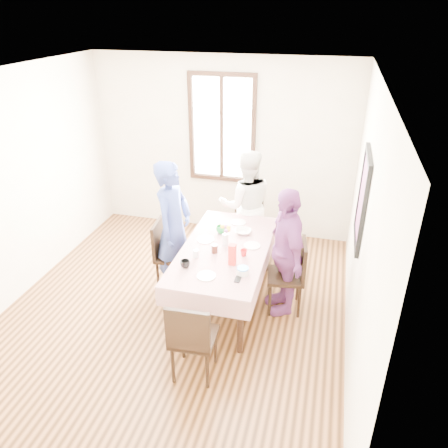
{
  "coord_description": "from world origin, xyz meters",
  "views": [
    {
      "loc": [
        1.62,
        -3.93,
        3.31
      ],
      "look_at": [
        0.54,
        0.26,
        1.1
      ],
      "focal_mm": 34.73,
      "sensor_mm": 36.0,
      "label": 1
    }
  ],
  "objects_px": {
    "chair_right": "(285,276)",
    "person_far": "(246,204)",
    "chair_far": "(246,225)",
    "chair_left": "(173,255)",
    "person_right": "(286,252)",
    "chair_near": "(194,337)",
    "dining_table": "(225,275)",
    "person_left": "(173,228)"
  },
  "relations": [
    {
      "from": "person_far",
      "to": "chair_near",
      "type": "bearing_deg",
      "value": 72.94
    },
    {
      "from": "person_far",
      "to": "person_right",
      "type": "distance_m",
      "value": 1.33
    },
    {
      "from": "chair_near",
      "to": "dining_table",
      "type": "bearing_deg",
      "value": 87.47
    },
    {
      "from": "chair_far",
      "to": "person_far",
      "type": "relative_size",
      "value": 0.57
    },
    {
      "from": "chair_near",
      "to": "person_right",
      "type": "bearing_deg",
      "value": 58.4
    },
    {
      "from": "chair_left",
      "to": "chair_far",
      "type": "xyz_separation_m",
      "value": [
        0.72,
        1.04,
        0.0
      ]
    },
    {
      "from": "person_left",
      "to": "chair_far",
      "type": "bearing_deg",
      "value": -26.64
    },
    {
      "from": "chair_far",
      "to": "chair_near",
      "type": "relative_size",
      "value": 1.0
    },
    {
      "from": "chair_right",
      "to": "person_right",
      "type": "bearing_deg",
      "value": 81.39
    },
    {
      "from": "chair_right",
      "to": "chair_far",
      "type": "relative_size",
      "value": 1.0
    },
    {
      "from": "chair_left",
      "to": "chair_far",
      "type": "relative_size",
      "value": 1.0
    },
    {
      "from": "dining_table",
      "to": "person_right",
      "type": "bearing_deg",
      "value": 4.47
    },
    {
      "from": "chair_right",
      "to": "chair_near",
      "type": "height_order",
      "value": "same"
    },
    {
      "from": "chair_right",
      "to": "chair_near",
      "type": "bearing_deg",
      "value": 141.65
    },
    {
      "from": "chair_far",
      "to": "person_right",
      "type": "distance_m",
      "value": 1.39
    },
    {
      "from": "chair_left",
      "to": "chair_right",
      "type": "relative_size",
      "value": 1.0
    },
    {
      "from": "chair_right",
      "to": "person_right",
      "type": "distance_m",
      "value": 0.33
    },
    {
      "from": "dining_table",
      "to": "chair_far",
      "type": "relative_size",
      "value": 1.93
    },
    {
      "from": "chair_left",
      "to": "person_right",
      "type": "height_order",
      "value": "person_right"
    },
    {
      "from": "chair_right",
      "to": "person_left",
      "type": "height_order",
      "value": "person_left"
    },
    {
      "from": "chair_far",
      "to": "person_left",
      "type": "xyz_separation_m",
      "value": [
        -0.7,
        -1.04,
        0.4
      ]
    },
    {
      "from": "chair_right",
      "to": "person_far",
      "type": "xyz_separation_m",
      "value": [
        -0.72,
        1.13,
        0.34
      ]
    },
    {
      "from": "chair_far",
      "to": "chair_left",
      "type": "bearing_deg",
      "value": 56.58
    },
    {
      "from": "chair_far",
      "to": "person_far",
      "type": "bearing_deg",
      "value": 91.24
    },
    {
      "from": "person_left",
      "to": "person_far",
      "type": "relative_size",
      "value": 1.07
    },
    {
      "from": "chair_right",
      "to": "person_far",
      "type": "bearing_deg",
      "value": 23.91
    },
    {
      "from": "chair_right",
      "to": "chair_far",
      "type": "height_order",
      "value": "same"
    },
    {
      "from": "chair_far",
      "to": "chair_right",
      "type": "bearing_deg",
      "value": 123.27
    },
    {
      "from": "chair_left",
      "to": "person_far",
      "type": "distance_m",
      "value": 1.29
    },
    {
      "from": "chair_right",
      "to": "chair_near",
      "type": "distance_m",
      "value": 1.45
    },
    {
      "from": "chair_far",
      "to": "person_left",
      "type": "distance_m",
      "value": 1.32
    },
    {
      "from": "dining_table",
      "to": "person_far",
      "type": "height_order",
      "value": "person_far"
    },
    {
      "from": "dining_table",
      "to": "chair_left",
      "type": "distance_m",
      "value": 0.74
    },
    {
      "from": "dining_table",
      "to": "chair_right",
      "type": "bearing_deg",
      "value": 4.35
    },
    {
      "from": "person_right",
      "to": "dining_table",
      "type": "bearing_deg",
      "value": -109.13
    },
    {
      "from": "chair_left",
      "to": "chair_near",
      "type": "relative_size",
      "value": 1.0
    },
    {
      "from": "chair_left",
      "to": "chair_far",
      "type": "height_order",
      "value": "same"
    },
    {
      "from": "chair_near",
      "to": "person_far",
      "type": "height_order",
      "value": "person_far"
    },
    {
      "from": "person_right",
      "to": "chair_right",
      "type": "bearing_deg",
      "value": 66.39
    },
    {
      "from": "chair_left",
      "to": "person_left",
      "type": "xyz_separation_m",
      "value": [
        0.02,
        0.0,
        0.4
      ]
    },
    {
      "from": "dining_table",
      "to": "chair_right",
      "type": "height_order",
      "value": "chair_right"
    },
    {
      "from": "chair_right",
      "to": "chair_near",
      "type": "relative_size",
      "value": 1.0
    }
  ]
}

